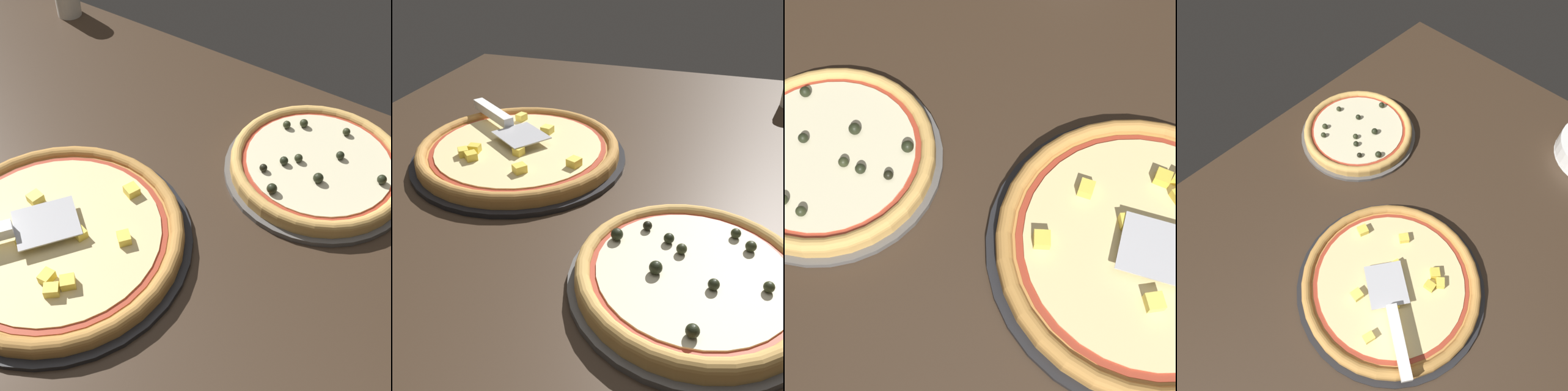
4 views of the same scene
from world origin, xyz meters
The scene contains 6 objects.
ground_plane centered at (0.00, 0.00, -1.80)cm, with size 152.97×106.20×3.60cm, color #38281C.
pizza_pan_front centered at (-7.04, -7.73, 0.50)cm, with size 42.81×42.81×1.00cm, color black.
pizza_front centered at (-7.03, -7.73, 2.33)cm, with size 40.24×40.24×3.51cm.
pizza_pan_back centered at (20.31, 29.84, 0.50)cm, with size 33.30×33.30×1.00cm, color #565451.
pizza_back centered at (20.30, 29.83, 2.42)cm, with size 31.30×31.30×3.94cm.
serving_spatula centered at (-14.24, -15.46, 5.31)cm, with size 18.64×22.95×2.00cm.
Camera 2 is at (67.69, 30.22, 43.23)cm, focal length 42.00 mm.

